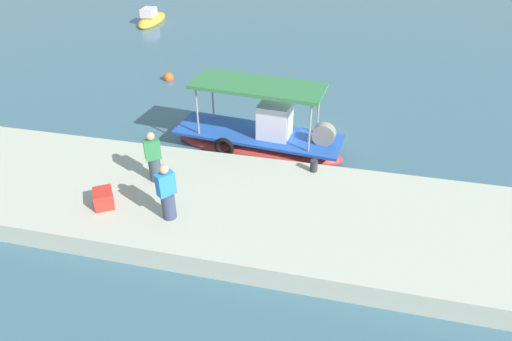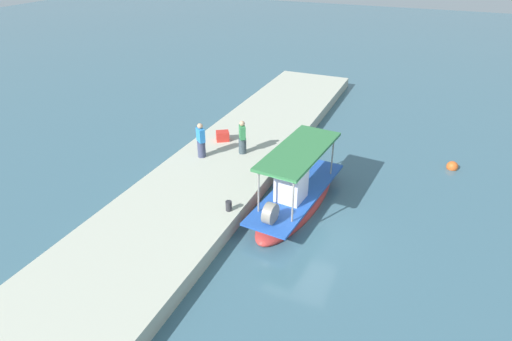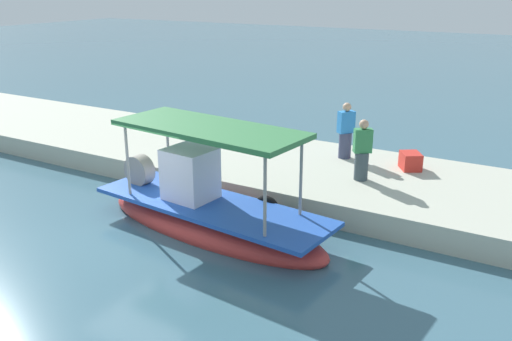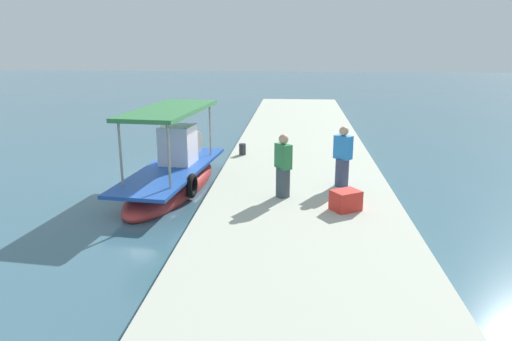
% 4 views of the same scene
% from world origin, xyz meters
% --- Properties ---
extents(ground_plane, '(120.00, 120.00, 0.00)m').
position_xyz_m(ground_plane, '(0.00, 0.00, 0.00)').
color(ground_plane, '#3F6677').
extents(dock_quay, '(36.00, 4.95, 0.63)m').
position_xyz_m(dock_quay, '(0.00, -4.79, 0.32)').
color(dock_quay, '#BABCA9').
rests_on(dock_quay, ground_plane).
extents(main_fishing_boat, '(6.50, 2.43, 2.93)m').
position_xyz_m(main_fishing_boat, '(-1.33, -0.78, 0.45)').
color(main_fishing_boat, '#C23632').
rests_on(main_fishing_boat, ground_plane).
extents(fisherman_near_bollard, '(0.52, 0.54, 1.68)m').
position_xyz_m(fisherman_near_bollard, '(-2.73, -5.93, 1.40)').
color(fisherman_near_bollard, '#3C415F').
rests_on(fisherman_near_bollard, dock_quay).
extents(fisherman_by_crate, '(0.53, 0.51, 1.65)m').
position_xyz_m(fisherman_by_crate, '(-3.83, -4.32, 1.38)').
color(fisherman_by_crate, '#39484F').
rests_on(fisherman_by_crate, dock_quay).
extents(mooring_bollard, '(0.24, 0.24, 0.40)m').
position_xyz_m(mooring_bollard, '(0.84, -2.75, 0.83)').
color(mooring_bollard, '#2D2D33').
rests_on(mooring_bollard, dock_quay).
extents(cargo_crate, '(0.77, 0.81, 0.48)m').
position_xyz_m(cargo_crate, '(-4.74, -5.85, 0.88)').
color(cargo_crate, red).
rests_on(cargo_crate, dock_quay).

